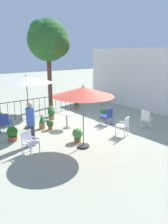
{
  "coord_description": "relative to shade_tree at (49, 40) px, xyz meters",
  "views": [
    {
      "loc": [
        7.23,
        -5.67,
        3.44
      ],
      "look_at": [
        0.0,
        0.14,
        0.85
      ],
      "focal_mm": 33.94,
      "sensor_mm": 36.0,
      "label": 1
    }
  ],
  "objects": [
    {
      "name": "potted_plant_3",
      "position": [
        3.92,
        0.93,
        -3.85
      ],
      "size": [
        0.38,
        0.38,
        0.56
      ],
      "color": "#994230",
      "rests_on": "ground"
    },
    {
      "name": "potted_plant_6",
      "position": [
        5.5,
        -2.03,
        -3.85
      ],
      "size": [
        0.42,
        0.42,
        0.57
      ],
      "color": "#98542F",
      "rests_on": "ground"
    },
    {
      "name": "cafe_table_0",
      "position": [
        3.89,
        -1.44,
        -3.67
      ],
      "size": [
        0.63,
        0.63,
        0.73
      ],
      "color": "white",
      "rests_on": "ground"
    },
    {
      "name": "shade_tree",
      "position": [
        0.0,
        0.0,
        0.0
      ],
      "size": [
        2.62,
        2.5,
        5.43
      ],
      "color": "brown",
      "rests_on": "ground"
    },
    {
      "name": "patio_chair_4",
      "position": [
        4.74,
        0.37,
        -3.68
      ],
      "size": [
        0.51,
        0.45,
        0.86
      ],
      "color": "#3343A0",
      "rests_on": "ground"
    },
    {
      "name": "potted_plant_4",
      "position": [
        3.23,
        -2.4,
        -3.82
      ],
      "size": [
        0.28,
        0.28,
        0.71
      ],
      "color": "#C36F48",
      "rests_on": "ground"
    },
    {
      "name": "patio_chair_1",
      "position": [
        6.29,
        1.39,
        -3.66
      ],
      "size": [
        0.51,
        0.54,
        0.91
      ],
      "color": "silver",
      "rests_on": "ground"
    },
    {
      "name": "ground_plane",
      "position": [
        4.58,
        -1.09,
        -4.17
      ],
      "size": [
        60.0,
        60.0,
        0.0
      ],
      "primitive_type": "plane",
      "color": "#A0A289"
    },
    {
      "name": "villa_facade",
      "position": [
        4.58,
        4.16,
        -2.3
      ],
      "size": [
        10.18,
        0.3,
        3.75
      ],
      "primitive_type": "cube",
      "color": "white",
      "rests_on": "ground"
    },
    {
      "name": "patio_chair_0",
      "position": [
        5.26,
        -3.97,
        -3.69
      ],
      "size": [
        0.56,
        0.57,
        0.83
      ],
      "color": "white",
      "rests_on": "ground"
    },
    {
      "name": "patio_umbrella_0",
      "position": [
        2.78,
        -2.83,
        -1.9
      ],
      "size": [
        2.33,
        2.33,
        2.51
      ],
      "color": "#2D2D2D",
      "rests_on": "ground"
    },
    {
      "name": "patio_chair_2",
      "position": [
        2.71,
        -3.93,
        -3.66
      ],
      "size": [
        0.65,
        0.65,
        0.92
      ],
      "color": "#2D439F",
      "rests_on": "ground"
    },
    {
      "name": "potted_plant_2",
      "position": [
        2.27,
        -1.33,
        -3.85
      ],
      "size": [
        0.39,
        0.39,
        0.59
      ],
      "color": "brown",
      "rests_on": "ground"
    },
    {
      "name": "patio_chair_3",
      "position": [
        6.26,
        -0.15,
        -3.67
      ],
      "size": [
        0.56,
        0.55,
        0.86
      ],
      "color": "white",
      "rests_on": "ground"
    },
    {
      "name": "potted_plant_5",
      "position": [
        1.31,
        1.03,
        -3.87
      ],
      "size": [
        0.3,
        0.3,
        0.6
      ],
      "color": "#B36542",
      "rests_on": "ground"
    },
    {
      "name": "potted_plant_1",
      "position": [
        3.77,
        -4.02,
        -3.86
      ],
      "size": [
        0.43,
        0.43,
        0.6
      ],
      "color": "#A75539",
      "rests_on": "ground"
    },
    {
      "name": "terrace_railing",
      "position": [
        1.16,
        -1.09,
        -3.49
      ],
      "size": [
        0.03,
        6.1,
        1.01
      ],
      "color": "black",
      "rests_on": "ground"
    },
    {
      "name": "potted_plant_8",
      "position": [
        3.58,
        -2.17,
        -3.91
      ],
      "size": [
        0.33,
        0.33,
        0.47
      ],
      "color": "#CF6E3F",
      "rests_on": "ground"
    },
    {
      "name": "standing_person",
      "position": [
        4.68,
        -3.6,
        -3.28
      ],
      "size": [
        0.4,
        0.4,
        1.72
      ],
      "color": "#33333D",
      "rests_on": "ground"
    },
    {
      "name": "potted_plant_7",
      "position": [
        1.75,
        -1.06,
        -3.85
      ],
      "size": [
        0.37,
        0.37,
        0.59
      ],
      "color": "#A15331",
      "rests_on": "ground"
    },
    {
      "name": "patio_umbrella_1",
      "position": [
        6.04,
        -2.16,
        -2.06
      ],
      "size": [
        2.21,
        2.21,
        2.37
      ],
      "color": "#2D2D2D",
      "rests_on": "ground"
    }
  ]
}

